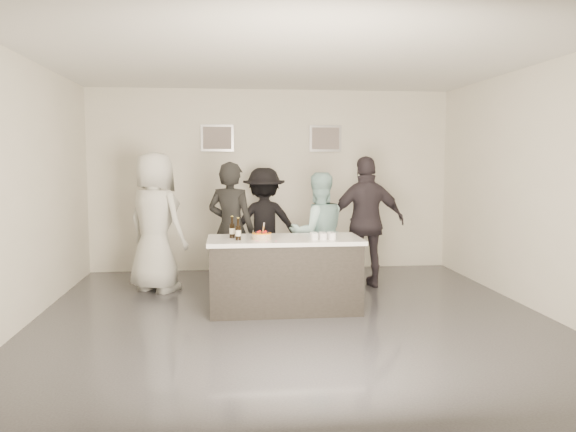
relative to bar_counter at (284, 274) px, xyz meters
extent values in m
plane|color=#3D3D42|center=(0.06, -0.34, -0.45)|extent=(6.00, 6.00, 0.00)
plane|color=white|center=(0.06, -0.34, 2.55)|extent=(6.00, 6.00, 0.00)
cube|color=silver|center=(0.06, 2.66, 1.05)|extent=(6.00, 0.04, 3.00)
cube|color=silver|center=(0.06, -3.34, 1.05)|extent=(6.00, 0.04, 3.00)
cube|color=silver|center=(-2.94, -0.34, 1.05)|extent=(0.04, 6.00, 3.00)
cube|color=silver|center=(3.06, -0.34, 1.05)|extent=(0.04, 6.00, 3.00)
cube|color=#B2B2B7|center=(-0.84, 2.63, 1.75)|extent=(0.54, 0.04, 0.44)
cube|color=#B2B2B7|center=(0.96, 2.63, 1.75)|extent=(0.54, 0.04, 0.44)
cube|color=white|center=(0.00, 0.00, 0.00)|extent=(1.86, 0.86, 0.90)
cylinder|color=orange|center=(-0.28, -0.11, 0.49)|extent=(0.23, 0.23, 0.07)
cylinder|color=black|center=(-0.63, 0.06, 0.58)|extent=(0.07, 0.07, 0.26)
cylinder|color=black|center=(-0.56, -0.14, 0.58)|extent=(0.07, 0.07, 0.26)
cube|color=orange|center=(0.45, -0.15, 0.49)|extent=(0.30, 0.19, 0.08)
cube|color=pink|center=(-0.24, -0.28, 0.45)|extent=(0.24, 0.08, 0.01)
imported|color=black|center=(-0.64, 0.93, 0.46)|extent=(0.78, 0.67, 1.82)
imported|color=#9ECECF|center=(0.56, 0.85, 0.39)|extent=(0.89, 0.74, 1.67)
imported|color=silver|center=(-1.69, 1.22, 0.53)|extent=(1.14, 1.07, 1.96)
imported|color=#2E282F|center=(1.32, 1.16, 0.50)|extent=(1.13, 0.51, 1.90)
imported|color=black|center=(-0.13, 1.85, 0.41)|extent=(1.13, 0.67, 1.72)
camera|label=1|loc=(-0.69, -6.72, 1.40)|focal=35.00mm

